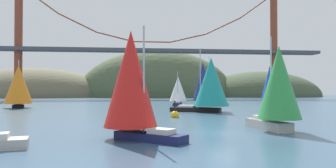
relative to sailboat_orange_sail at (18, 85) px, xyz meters
name	(u,v)px	position (x,y,z in m)	size (l,w,h in m)	color
ground_plane	(222,133)	(30.06, -39.81, -4.52)	(360.00, 360.00, 0.00)	#385670
headland_center	(157,97)	(35.06, 95.19, -4.52)	(79.83, 44.00, 47.91)	#4C5B3D
headland_left	(34,97)	(-24.94, 95.19, -4.52)	(73.10, 44.00, 28.47)	#6B664C
headland_right	(260,97)	(90.06, 95.19, -4.52)	(64.92, 44.00, 26.47)	#425138
suspension_bridge	(152,48)	(30.06, 55.19, 15.25)	(133.96, 6.00, 42.38)	brown
sailboat_orange_sail	(18,85)	(0.00, 0.00, 0.00)	(6.75, 9.92, 9.72)	black
sailboat_navy_sail	(204,82)	(39.63, 8.79, 0.90)	(8.73, 8.76, 11.61)	#B7B2A8
sailboat_blue_spinnaker	(271,84)	(59.95, 16.43, 0.71)	(8.37, 8.80, 10.93)	white
sailboat_green_sail	(278,86)	(35.11, -39.80, -0.55)	(4.16, 6.78, 8.47)	#B7B2A8
sailboat_red_spinnaker	(132,81)	(22.47, -42.49, -0.24)	(6.75, 6.28, 8.27)	#191E4C
sailboat_teal_sail	(210,83)	(35.17, -15.51, 0.18)	(10.35, 7.69, 10.53)	black
sailboat_white_mainsail	(178,90)	(32.84, 4.80, -0.93)	(4.76, 7.21, 7.68)	#191E4C
channel_buoy	(175,115)	(28.10, -24.77, -4.15)	(1.10, 1.10, 2.64)	gold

